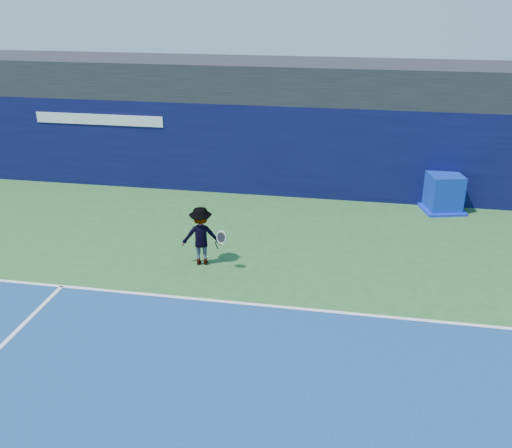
{
  "coord_description": "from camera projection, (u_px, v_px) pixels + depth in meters",
  "views": [
    {
      "loc": [
        1.58,
        -7.74,
        6.57
      ],
      "look_at": [
        -0.76,
        5.2,
        1.0
      ],
      "focal_mm": 40.0,
      "sensor_mm": 36.0,
      "label": 1
    }
  ],
  "objects": [
    {
      "name": "ground",
      "position": [
        246.0,
        396.0,
        9.83
      ],
      "size": [
        80.0,
        80.0,
        0.0
      ],
      "primitive_type": "plane",
      "color": "#2C632C",
      "rests_on": "ground"
    },
    {
      "name": "tennis_ball",
      "position": [
        223.0,
        233.0,
        14.31
      ],
      "size": [
        0.07,
        0.07,
        0.07
      ],
      "color": "#CFE219",
      "rests_on": "ground"
    },
    {
      "name": "back_wall_assembly",
      "position": [
        307.0,
        150.0,
        18.76
      ],
      "size": [
        36.0,
        1.03,
        3.0
      ],
      "color": "#0A0C38",
      "rests_on": "ground"
    },
    {
      "name": "equipment_cart",
      "position": [
        443.0,
        194.0,
        17.69
      ],
      "size": [
        1.48,
        1.48,
        1.17
      ],
      "color": "#0B28A3",
      "rests_on": "ground"
    },
    {
      "name": "tennis_player",
      "position": [
        201.0,
        236.0,
        14.2
      ],
      "size": [
        1.27,
        0.76,
        1.52
      ],
      "color": "white",
      "rests_on": "ground"
    },
    {
      "name": "baseline",
      "position": [
        272.0,
        306.0,
        12.55
      ],
      "size": [
        24.0,
        0.1,
        0.01
      ],
      "primitive_type": "cube",
      "color": "white",
      "rests_on": "ground"
    },
    {
      "name": "stadium_band",
      "position": [
        312.0,
        80.0,
        18.85
      ],
      "size": [
        36.0,
        3.0,
        1.2
      ],
      "primitive_type": "cube",
      "color": "black",
      "rests_on": "back_wall_assembly"
    }
  ]
}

